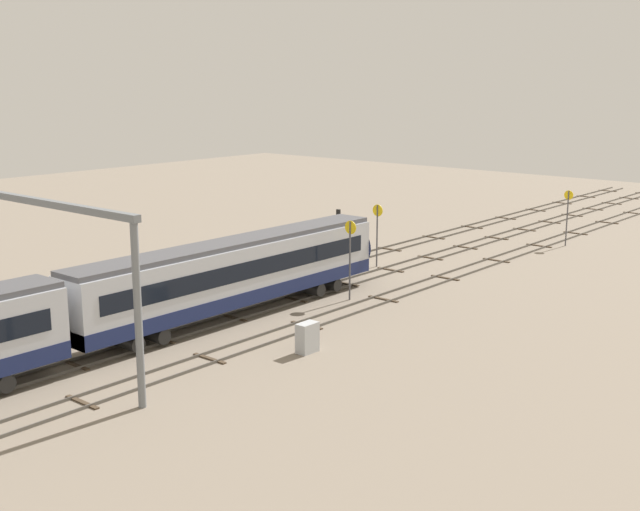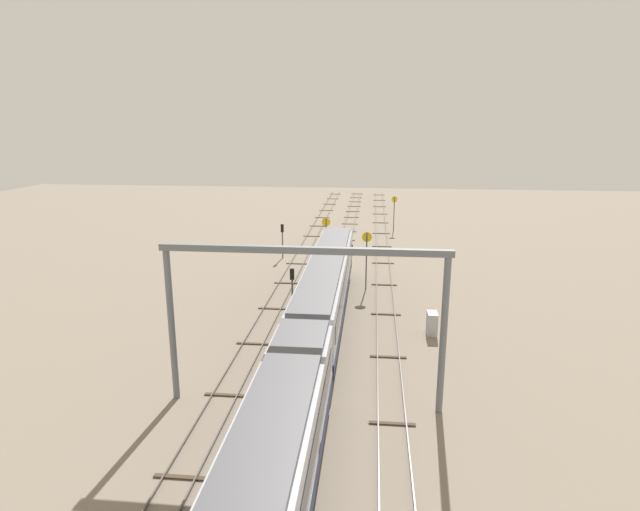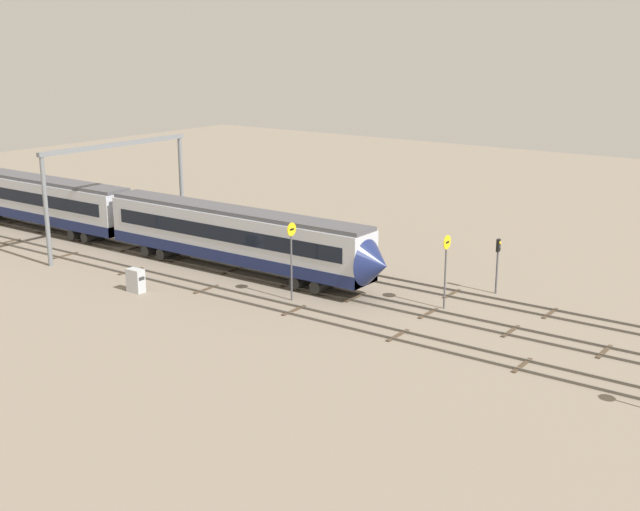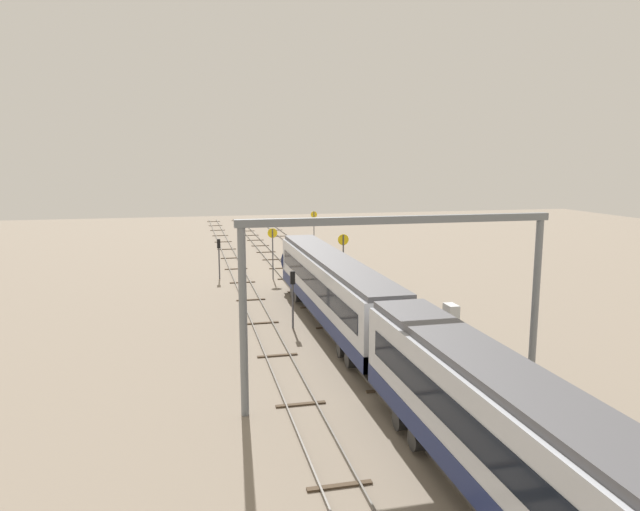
% 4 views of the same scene
% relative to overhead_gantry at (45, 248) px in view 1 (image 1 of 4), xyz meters
% --- Properties ---
extents(ground_plane, '(158.81, 158.81, 0.00)m').
position_rel_overhead_gantry_xyz_m(ground_plane, '(18.32, -0.07, -6.49)').
color(ground_plane, gray).
extents(track_near_foreground, '(142.81, 2.40, 0.16)m').
position_rel_overhead_gantry_xyz_m(track_near_foreground, '(18.32, -4.76, -6.42)').
color(track_near_foreground, '#59544C').
rests_on(track_near_foreground, ground).
extents(track_with_train, '(142.81, 2.40, 0.16)m').
position_rel_overhead_gantry_xyz_m(track_with_train, '(18.32, -0.07, -6.42)').
color(track_with_train, '#59544C').
rests_on(track_with_train, ground).
extents(track_middle, '(142.81, 2.40, 0.16)m').
position_rel_overhead_gantry_xyz_m(track_middle, '(18.32, 4.62, -6.42)').
color(track_middle, '#59544C').
rests_on(track_middle, ground).
extents(overhead_gantry, '(0.40, 15.19, 8.96)m').
position_rel_overhead_gantry_xyz_m(overhead_gantry, '(0.00, 0.00, 0.00)').
color(overhead_gantry, slate).
rests_on(overhead_gantry, ground).
extents(speed_sign_near_foreground, '(0.14, 0.92, 5.46)m').
position_rel_overhead_gantry_xyz_m(speed_sign_near_foreground, '(20.78, -3.03, -2.97)').
color(speed_sign_near_foreground, '#4C4C51').
rests_on(speed_sign_near_foreground, ground).
extents(speed_sign_mid_trackside, '(0.14, 0.94, 5.02)m').
position_rel_overhead_gantry_xyz_m(speed_sign_mid_trackside, '(30.06, 1.53, -3.20)').
color(speed_sign_mid_trackside, '#4C4C51').
rests_on(speed_sign_mid_trackside, ground).
extents(speed_sign_far_trackside, '(0.14, 0.84, 5.01)m').
position_rel_overhead_gantry_xyz_m(speed_sign_far_trackside, '(47.75, -6.50, -3.29)').
color(speed_sign_far_trackside, '#4C4C51').
rests_on(speed_sign_far_trackside, ground).
extents(signal_light_trackside_approach, '(0.31, 0.32, 3.94)m').
position_rel_overhead_gantry_xyz_m(signal_light_trackside_approach, '(31.46, 6.63, -3.88)').
color(signal_light_trackside_approach, '#4C4C51').
rests_on(signal_light_trackside_approach, ground).
extents(signal_light_trackside_departure, '(0.31, 0.32, 4.03)m').
position_rel_overhead_gantry_xyz_m(signal_light_trackside_departure, '(13.10, 2.67, -3.82)').
color(signal_light_trackside_departure, '#4C4C51').
rests_on(signal_light_trackside_departure, ground).
extents(relay_cabinet, '(1.27, 0.73, 1.68)m').
position_rel_overhead_gantry_xyz_m(relay_cabinet, '(10.69, -8.01, -5.65)').
color(relay_cabinet, '#B2B7BC').
rests_on(relay_cabinet, ground).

